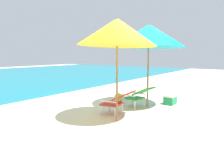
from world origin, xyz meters
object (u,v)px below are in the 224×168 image
at_px(beach_umbrella_left, 117,32).
at_px(beach_umbrella_right, 149,36).
at_px(lounge_chair_left, 117,100).
at_px(cooler_box, 170,99).
at_px(beach_ball, 119,97).
at_px(lounge_chair_right, 138,95).

relative_size(beach_umbrella_left, beach_umbrella_right, 0.98).
distance_m(lounge_chair_left, beach_umbrella_right, 2.18).
bearing_deg(cooler_box, lounge_chair_left, 159.71).
bearing_deg(beach_umbrella_right, lounge_chair_left, 167.73).
bearing_deg(lounge_chair_left, cooler_box, -20.29).
xyz_separation_m(beach_umbrella_right, cooler_box, (0.74, -0.46, -2.01)).
distance_m(beach_ball, cooler_box, 1.72).
bearing_deg(beach_ball, beach_umbrella_right, -92.45).
height_order(lounge_chair_right, beach_umbrella_right, beach_umbrella_right).
distance_m(beach_umbrella_right, beach_ball, 2.31).
height_order(lounge_chair_left, lounge_chair_right, same).
height_order(lounge_chair_right, beach_umbrella_left, beach_umbrella_left).
height_order(lounge_chair_left, cooler_box, lounge_chair_left).
distance_m(lounge_chair_left, cooler_box, 2.14).
distance_m(beach_umbrella_right, cooler_box, 2.19).
height_order(beach_ball, cooler_box, cooler_box).
bearing_deg(cooler_box, lounge_chair_right, 148.44).
relative_size(lounge_chair_right, beach_umbrella_left, 0.38).
xyz_separation_m(beach_umbrella_left, beach_ball, (1.77, 1.14, -1.98)).
xyz_separation_m(beach_umbrella_left, cooler_box, (2.46, -0.44, -1.97)).
relative_size(lounge_chair_right, beach_umbrella_right, 0.37).
distance_m(beach_umbrella_left, beach_umbrella_right, 1.72).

